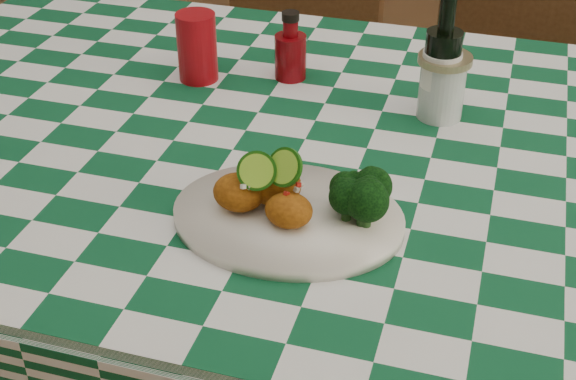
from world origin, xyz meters
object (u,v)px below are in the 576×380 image
(ketchup_bottle, at_px, (290,46))
(mason_jar, at_px, (442,87))
(fried_chicken_pile, at_px, (275,184))
(dining_table, at_px, (303,317))
(beer_bottle, at_px, (442,56))
(wooden_chair_left, at_px, (274,93))
(plate, at_px, (288,217))
(wooden_chair_right, at_px, (469,146))
(red_tumbler, at_px, (197,47))

(ketchup_bottle, distance_m, mason_jar, 0.29)
(fried_chicken_pile, bearing_deg, dining_table, 95.05)
(dining_table, xyz_separation_m, fried_chicken_pile, (0.02, -0.23, 0.45))
(fried_chicken_pile, xyz_separation_m, beer_bottle, (0.17, 0.36, 0.05))
(beer_bottle, bearing_deg, dining_table, -145.00)
(beer_bottle, relative_size, wooden_chair_left, 0.24)
(dining_table, xyz_separation_m, plate, (0.04, -0.23, 0.40))
(wooden_chair_left, distance_m, wooden_chair_right, 0.52)
(plate, bearing_deg, wooden_chair_left, 108.62)
(dining_table, distance_m, fried_chicken_pile, 0.51)
(dining_table, bearing_deg, fried_chicken_pile, -84.95)
(mason_jar, bearing_deg, fried_chicken_pile, -115.77)
(mason_jar, xyz_separation_m, wooden_chair_right, (0.04, 0.53, -0.41))
(beer_bottle, height_order, wooden_chair_left, beer_bottle)
(red_tumbler, bearing_deg, beer_bottle, -3.08)
(red_tumbler, distance_m, beer_bottle, 0.45)
(dining_table, relative_size, mason_jar, 14.80)
(beer_bottle, distance_m, wooden_chair_left, 0.86)
(dining_table, distance_m, wooden_chair_left, 0.77)
(fried_chicken_pile, bearing_deg, wooden_chair_right, 76.29)
(mason_jar, bearing_deg, wooden_chair_left, 129.72)
(red_tumbler, relative_size, ketchup_bottle, 0.99)
(red_tumbler, relative_size, beer_bottle, 0.56)
(red_tumbler, bearing_deg, fried_chicken_pile, -55.26)
(fried_chicken_pile, bearing_deg, red_tumbler, 124.74)
(red_tumbler, bearing_deg, plate, -53.50)
(dining_table, bearing_deg, plate, -80.51)
(red_tumbler, relative_size, mason_jar, 1.13)
(plate, bearing_deg, mason_jar, 66.55)
(red_tumbler, bearing_deg, wooden_chair_left, 93.18)
(fried_chicken_pile, bearing_deg, beer_bottle, 64.53)
(red_tumbler, height_order, ketchup_bottle, ketchup_bottle)
(wooden_chair_left, height_order, wooden_chair_right, wooden_chair_left)
(wooden_chair_right, bearing_deg, beer_bottle, -75.09)
(wooden_chair_left, bearing_deg, ketchup_bottle, -61.29)
(wooden_chair_left, xyz_separation_m, wooden_chair_right, (0.52, -0.05, -0.05))
(ketchup_bottle, distance_m, beer_bottle, 0.30)
(beer_bottle, bearing_deg, fried_chicken_pile, -115.47)
(fried_chicken_pile, xyz_separation_m, red_tumbler, (-0.27, 0.39, 0.00))
(beer_bottle, height_order, wooden_chair_right, beer_bottle)
(fried_chicken_pile, height_order, beer_bottle, beer_bottle)
(beer_bottle, bearing_deg, wooden_chair_left, 129.23)
(ketchup_bottle, height_order, mason_jar, ketchup_bottle)
(dining_table, bearing_deg, beer_bottle, 35.00)
(beer_bottle, bearing_deg, mason_jar, 45.37)
(wooden_chair_left, bearing_deg, red_tumbler, -79.05)
(plate, distance_m, wooden_chair_right, 0.99)
(red_tumbler, xyz_separation_m, ketchup_bottle, (0.16, 0.05, 0.00))
(mason_jar, distance_m, wooden_chair_left, 0.83)
(fried_chicken_pile, distance_m, ketchup_bottle, 0.45)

